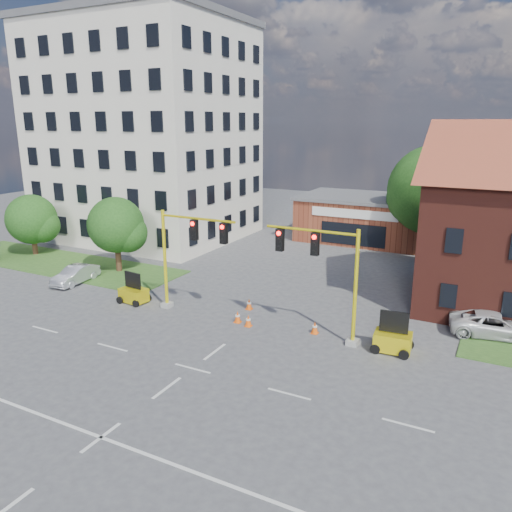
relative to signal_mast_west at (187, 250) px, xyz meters
name	(u,v)px	position (x,y,z in m)	size (l,w,h in m)	color
ground	(193,368)	(4.36, -6.00, -3.92)	(120.00, 120.00, 0.00)	#424244
grass_verge_nw	(59,263)	(-15.64, 4.00, -3.88)	(22.00, 6.00, 0.08)	#2A4E1D
lane_markings	(152,399)	(4.36, -9.00, -3.91)	(60.00, 36.00, 0.01)	silver
office_block	(146,132)	(-15.64, 15.91, 6.39)	(18.40, 15.40, 20.60)	beige
brick_shop	(365,218)	(4.36, 23.99, -1.76)	(12.40, 8.40, 4.30)	maroon
tree_large	(438,193)	(11.25, 21.08, 1.47)	(8.05, 7.67, 9.46)	#352213
tree_nw_front	(119,227)	(-9.43, 4.58, -0.38)	(4.47, 4.26, 5.83)	#352213
tree_nw_rear	(34,221)	(-19.43, 5.08, -0.89)	(4.48, 4.27, 5.30)	#352213
signal_mast_west	(187,250)	(0.00, 0.00, 0.00)	(5.30, 0.60, 6.20)	gray
signal_mast_east	(325,269)	(8.71, 0.00, 0.00)	(5.30, 0.60, 6.20)	gray
trailer_west	(134,294)	(-4.05, -0.30, -3.31)	(1.82, 1.32, 1.94)	yellow
trailer_east	(393,340)	(12.38, 0.17, -3.27)	(1.92, 1.37, 2.08)	yellow
cone_a	(238,317)	(3.52, -0.12, -3.58)	(0.40, 0.40, 0.70)	#DE4F0B
cone_b	(249,304)	(3.13, 2.04, -3.58)	(0.40, 0.40, 0.70)	#DE4F0B
cone_c	(248,321)	(4.34, -0.33, -3.58)	(0.40, 0.40, 0.70)	#DE4F0B
cone_d	(315,328)	(8.07, 0.47, -3.58)	(0.40, 0.40, 0.70)	#DE4F0B
pickup_white	(496,325)	(16.93, 4.59, -3.26)	(2.20, 4.77, 1.32)	silver
sedan_silver_front	(76,275)	(-10.43, 0.87, -3.28)	(1.35, 3.88, 1.28)	#B0B2B8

